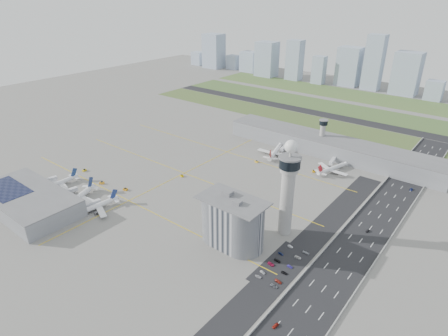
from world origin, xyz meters
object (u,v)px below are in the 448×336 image
Objects in this scene: car_lot_7 at (278,281)px; tug_2 at (125,189)px; secondary_tower at (322,133)px; car_lot_6 at (274,286)px; airplane_near_c at (93,205)px; admin_building at (232,222)px; car_hw_2 at (411,189)px; car_lot_2 at (271,264)px; tug_0 at (84,170)px; tug_4 at (257,162)px; jet_bridge_near_0 at (39,184)px; airplane_near_a at (56,182)px; car_lot_3 at (278,261)px; jet_bridge_near_1 at (59,196)px; car_lot_10 at (298,257)px; jet_bridge_far_0 at (286,147)px; car_hw_0 at (275,326)px; car_hw_4 at (411,161)px; car_lot_11 at (306,253)px; airplane_near_b at (76,196)px; jet_bridge_far_1 at (334,160)px; car_lot_5 at (290,246)px; car_lot_9 at (290,267)px; car_hw_1 at (367,231)px; tug_3 at (182,176)px; tug_1 at (102,183)px; control_tower at (288,185)px; car_lot_1 at (263,272)px; airplane_far_a at (276,149)px; car_lot_0 at (258,276)px; jet_bridge_near_2 at (82,209)px; airplane_far_b at (333,166)px; tug_5 at (314,171)px.

tug_2 is at bearing 90.24° from car_lot_7.
secondary_tower is 7.64× the size of car_lot_7.
airplane_near_c is at bearing 96.20° from car_lot_6.
admin_building is 9.62× the size of car_hw_2.
tug_0 is at bearing 96.96° from car_lot_2.
jet_bridge_near_0 is at bearing -32.40° from tug_4.
car_lot_3 is at bearing 98.21° from airplane_near_a.
car_lot_10 is (174.90, 50.96, -2.29)m from jet_bridge_near_1.
admin_building is at bearing 7.99° from jet_bridge_far_0.
car_hw_0 is 1.01× the size of car_hw_4.
car_lot_11 is at bearing -0.60° from car_lot_6.
airplane_near_b is 223.04m from jet_bridge_far_1.
car_lot_2 is 21.45m from car_lot_5.
car_lot_9 is at bearing -86.35° from car_lot_3.
airplane_near_a reaches higher than car_hw_1.
airplane_near_c is (-99.87, -32.94, -9.88)m from admin_building.
car_lot_2 is (195.73, 35.87, -2.25)m from jet_bridge_near_0.
tug_3 is 129.03m from car_lot_3.
jet_bridge_near_1 reaches higher than tug_1.
admin_building is at bearing 62.57° from tug_1.
control_tower is 48.98m from car_lot_2.
jet_bridge_far_0 is 4.07× the size of car_lot_5.
airplane_near_a is 198.44m from car_lot_10.
car_lot_11 reaches higher than car_lot_9.
tug_4 reaches higher than car_hw_4.
car_lot_5 is (138.38, 17.45, -0.42)m from tug_2.
car_hw_1 reaches higher than car_lot_11.
tug_0 is 273.29m from car_hw_2.
car_lot_7 is at bearing -88.23° from car_lot_1.
airplane_far_a is at bearing 37.70° from car_lot_9.
tug_4 is 0.77× the size of car_hw_0.
jet_bridge_near_0 reaches higher than car_hw_4.
tug_0 is 194.84m from car_lot_0.
secondary_tower is 228.47m from airplane_near_b.
jet_bridge_far_1 is 4.17× the size of tug_0.
tug_3 is (15.89, 84.92, -1.95)m from jet_bridge_near_2.
airplane_near_a is at bearing 100.72° from car_lot_7.
jet_bridge_far_0 is 168.11m from car_lot_10.
car_lot_11 reaches higher than car_lot_10.
airplane_near_b reaches higher than tug_1.
car_lot_2 is at bearing 109.08° from airplane_near_c.
tug_2 reaches higher than car_hw_4.
tug_1 is (-151.06, -34.35, -34.00)m from control_tower.
tug_4 is at bearing -8.37° from jet_bridge_near_2.
jet_bridge_far_1 is at bearing 158.11° from airplane_near_c.
control_tower is 110.37m from airplane_far_b.
jet_bridge_near_0 is 1.00× the size of jet_bridge_near_1.
tug_2 is at bearing 138.49° from airplane_near_b.
tug_5 is 97.79m from car_hw_4.
tug_2 is 159.86m from tug_5.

